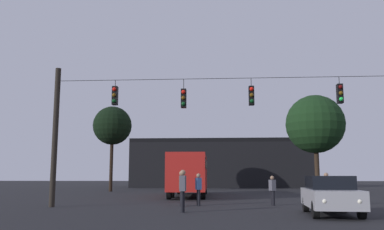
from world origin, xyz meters
name	(u,v)px	position (x,y,z in m)	size (l,w,h in m)	color
ground_plane	(222,196)	(0.00, 24.50, 0.00)	(168.00, 168.00, 0.00)	black
overhead_signal_span	(222,124)	(-0.01, 13.30, 4.06)	(17.14, 0.44, 7.01)	black
city_bus	(190,171)	(-2.40, 24.23, 1.87)	(2.73, 11.05, 3.00)	#B21E19
car_near_right	(330,194)	(4.18, 9.97, 0.80)	(2.16, 4.45, 1.52)	#99999E
pedestrian_crossing_left	(198,187)	(-1.25, 14.69, 0.92)	(0.35, 0.42, 1.64)	black
pedestrian_crossing_center	(272,189)	(2.59, 15.11, 0.85)	(0.35, 0.42, 1.52)	black
pedestrian_crossing_right	(327,187)	(5.26, 14.72, 0.95)	(0.25, 0.37, 1.68)	black
pedestrian_near_bus	(181,186)	(-2.10, 14.23, 1.00)	(0.27, 0.38, 1.76)	black
pedestrian_trailing	(183,188)	(-1.72, 10.75, 1.01)	(0.27, 0.38, 1.77)	black
corner_building	(220,164)	(0.03, 48.24, 3.08)	(22.87, 8.86, 6.16)	black
tree_left_silhouette	(315,124)	(9.34, 33.93, 6.54)	(5.75, 5.75, 9.43)	#2D2116
tree_behind_building	(112,126)	(-10.68, 32.74, 6.39)	(3.80, 3.80, 8.33)	black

